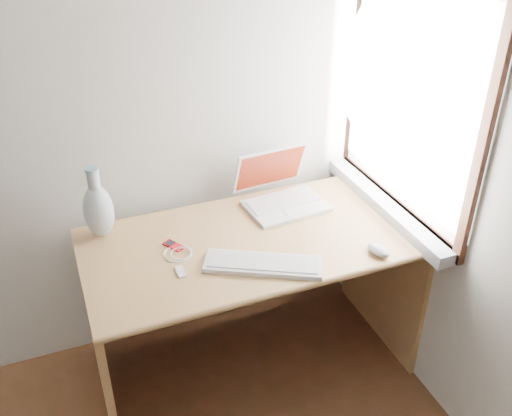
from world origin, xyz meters
name	(u,v)px	position (x,y,z in m)	size (l,w,h in m)	color
window	(403,105)	(1.72, 1.30, 1.28)	(0.11, 0.99, 1.10)	white
desk	(246,268)	(1.03, 1.39, 0.55)	(1.45, 0.73, 0.77)	tan
laptop	(282,193)	(1.27, 1.53, 0.82)	(0.38, 0.33, 0.25)	white
external_keyboard	(263,264)	(1.00, 1.10, 0.78)	(0.48, 0.35, 0.02)	white
mouse	(379,250)	(1.47, 1.00, 0.79)	(0.07, 0.11, 0.04)	white
ipod	(174,245)	(0.70, 1.37, 0.77)	(0.08, 0.10, 0.01)	red
cable_coil	(178,254)	(0.70, 1.30, 0.77)	(0.12, 0.12, 0.01)	white
remote	(180,272)	(0.68, 1.18, 0.77)	(0.03, 0.08, 0.01)	white
vase	(98,209)	(0.43, 1.56, 0.90)	(0.13, 0.13, 0.33)	silver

